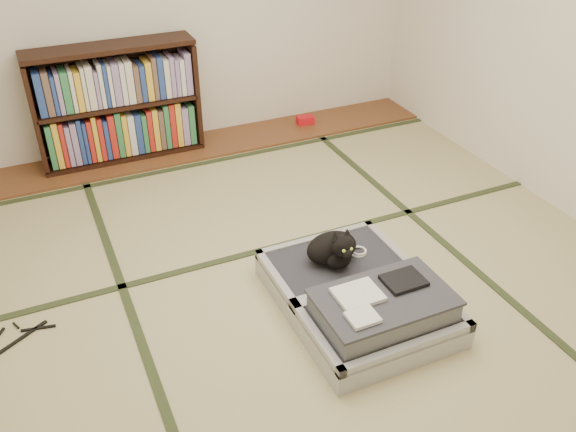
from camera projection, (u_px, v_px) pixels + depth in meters
name	position (u px, v px, depth m)	size (l,w,h in m)	color
floor	(305.00, 282.00, 3.62)	(4.50, 4.50, 0.00)	tan
wood_strip	(202.00, 146.00, 5.15)	(4.00, 0.50, 0.02)	brown
red_item	(305.00, 120.00, 5.49)	(0.15, 0.09, 0.07)	red
room_shell	(309.00, 36.00, 2.84)	(4.50, 4.50, 4.50)	white
tatami_borders	(272.00, 238.00, 4.00)	(4.00, 4.50, 0.01)	#2D381E
bookcase	(118.00, 106.00, 4.75)	(1.26, 0.29, 0.92)	black
suitcase	(361.00, 298.00, 3.33)	(0.79, 1.05, 0.31)	#A6A7AB
cat	(334.00, 249.00, 3.47)	(0.35, 0.35, 0.28)	black
cable_coil	(358.00, 252.00, 3.61)	(0.11, 0.11, 0.03)	white
hanger	(17.00, 337.00, 3.22)	(0.36, 0.26, 0.01)	black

